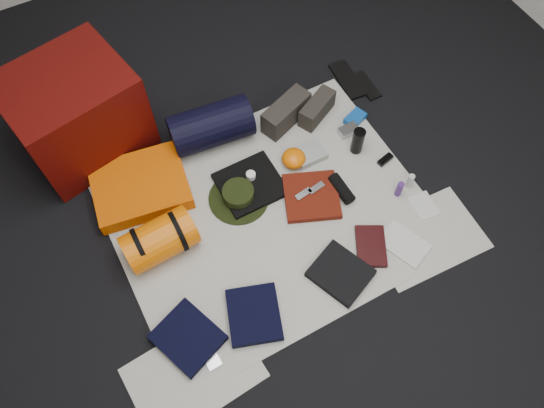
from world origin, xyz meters
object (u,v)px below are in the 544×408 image
sleeping_pad (140,186)px  navy_duffel (211,126)px  stuff_sack (160,240)px  compact_camera (348,131)px  paperback_book (371,246)px  water_bottle (358,141)px  red_cabinet (76,113)px

sleeping_pad → navy_duffel: size_ratio=1.08×
stuff_sack → navy_duffel: size_ratio=0.78×
stuff_sack → compact_camera: 1.25m
stuff_sack → paperback_book: 1.07m
water_bottle → paperback_book: (-0.27, -0.55, -0.07)m
sleeping_pad → compact_camera: size_ratio=4.49×
sleeping_pad → stuff_sack: 0.38m
stuff_sack → paperback_book: size_ratio=1.58×
stuff_sack → compact_camera: (1.23, 0.17, -0.08)m
stuff_sack → navy_duffel: 0.73m
water_bottle → stuff_sack: bearing=-177.8°
water_bottle → compact_camera: size_ratio=1.55×
stuff_sack → compact_camera: bearing=7.8°
water_bottle → compact_camera: 0.14m
sleeping_pad → navy_duffel: bearing=14.9°
compact_camera → paperback_book: (-0.29, -0.67, -0.01)m
stuff_sack → compact_camera: size_ratio=3.25×
compact_camera → paperback_book: compact_camera is taller
red_cabinet → compact_camera: (1.34, -0.66, -0.23)m
stuff_sack → paperback_book: bearing=-28.2°
compact_camera → stuff_sack: bearing=-172.8°
sleeping_pad → navy_duffel: 0.51m
navy_duffel → paperback_book: bearing=-61.1°
red_cabinet → paperback_book: 1.71m
red_cabinet → navy_duffel: (0.63, -0.32, -0.14)m
navy_duffel → water_bottle: size_ratio=2.68×
sleeping_pad → water_bottle: size_ratio=2.90×
red_cabinet → water_bottle: (1.31, -0.78, -0.17)m
compact_camera → paperback_book: 0.73m
paperback_book → stuff_sack: bearing=-179.7°
stuff_sack → red_cabinet: bearing=97.3°
red_cabinet → stuff_sack: red_cabinet is taller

